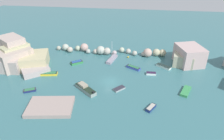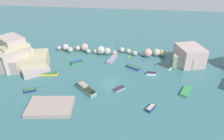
{
  "view_description": "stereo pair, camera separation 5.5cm",
  "coord_description": "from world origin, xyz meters",
  "px_view_note": "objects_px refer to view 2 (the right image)",
  "views": [
    {
      "loc": [
        6.29,
        -42.65,
        27.41
      ],
      "look_at": [
        0.0,
        4.16,
        1.0
      ],
      "focal_mm": 32.81,
      "sensor_mm": 36.0,
      "label": 1
    },
    {
      "loc": [
        6.35,
        -42.64,
        27.41
      ],
      "look_at": [
        0.0,
        4.16,
        1.0
      ],
      "focal_mm": 32.81,
      "sensor_mm": 36.0,
      "label": 2
    }
  ],
  "objects_px": {
    "channel_buoy": "(128,57)",
    "moored_boat_3": "(133,68)",
    "moored_boat_6": "(164,66)",
    "moored_boat_10": "(151,108)",
    "moored_boat_9": "(112,59)",
    "moored_boat_0": "(49,74)",
    "moored_boat_5": "(151,74)",
    "stone_dock": "(50,107)",
    "moored_boat_1": "(85,88)",
    "moored_boat_7": "(77,62)",
    "moored_boat_8": "(30,90)",
    "moored_boat_2": "(186,91)",
    "moored_boat_4": "(119,89)"
  },
  "relations": [
    {
      "from": "moored_boat_0",
      "to": "moored_boat_8",
      "type": "xyz_separation_m",
      "value": [
        -1.4,
        -7.74,
        -0.07
      ]
    },
    {
      "from": "moored_boat_3",
      "to": "moored_boat_4",
      "type": "relative_size",
      "value": 1.37
    },
    {
      "from": "moored_boat_2",
      "to": "stone_dock",
      "type": "bearing_deg",
      "value": 132.19
    },
    {
      "from": "channel_buoy",
      "to": "moored_boat_4",
      "type": "xyz_separation_m",
      "value": [
        -0.97,
        -17.4,
        -0.01
      ]
    },
    {
      "from": "moored_boat_0",
      "to": "moored_boat_9",
      "type": "xyz_separation_m",
      "value": [
        15.33,
        10.64,
        0.06
      ]
    },
    {
      "from": "moored_boat_1",
      "to": "moored_boat_8",
      "type": "relative_size",
      "value": 1.98
    },
    {
      "from": "stone_dock",
      "to": "moored_boat_7",
      "type": "height_order",
      "value": "stone_dock"
    },
    {
      "from": "moored_boat_7",
      "to": "moored_boat_10",
      "type": "height_order",
      "value": "moored_boat_7"
    },
    {
      "from": "channel_buoy",
      "to": "moored_boat_3",
      "type": "relative_size",
      "value": 0.12
    },
    {
      "from": "moored_boat_1",
      "to": "moored_boat_3",
      "type": "relative_size",
      "value": 1.43
    },
    {
      "from": "moored_boat_8",
      "to": "moored_boat_0",
      "type": "bearing_deg",
      "value": 53.66
    },
    {
      "from": "channel_buoy",
      "to": "moored_boat_3",
      "type": "distance_m",
      "value": 7.05
    },
    {
      "from": "moored_boat_0",
      "to": "moored_boat_3",
      "type": "distance_m",
      "value": 22.79
    },
    {
      "from": "moored_boat_9",
      "to": "moored_boat_3",
      "type": "bearing_deg",
      "value": -109.11
    },
    {
      "from": "moored_boat_2",
      "to": "moored_boat_4",
      "type": "distance_m",
      "value": 15.31
    },
    {
      "from": "moored_boat_5",
      "to": "moored_boat_8",
      "type": "xyz_separation_m",
      "value": [
        -28.08,
        -11.47,
        -0.03
      ]
    },
    {
      "from": "stone_dock",
      "to": "moored_boat_8",
      "type": "height_order",
      "value": "stone_dock"
    },
    {
      "from": "moored_boat_2",
      "to": "moored_boat_5",
      "type": "distance_m",
      "value": 10.44
    },
    {
      "from": "stone_dock",
      "to": "moored_boat_9",
      "type": "height_order",
      "value": "moored_boat_9"
    },
    {
      "from": "moored_boat_0",
      "to": "moored_boat_9",
      "type": "relative_size",
      "value": 0.75
    },
    {
      "from": "moored_boat_2",
      "to": "moored_boat_8",
      "type": "distance_m",
      "value": 35.98
    },
    {
      "from": "moored_boat_6",
      "to": "moored_boat_3",
      "type": "bearing_deg",
      "value": 49.18
    },
    {
      "from": "moored_boat_4",
      "to": "moored_boat_9",
      "type": "xyz_separation_m",
      "value": [
        -3.71,
        14.98,
        0.15
      ]
    },
    {
      "from": "stone_dock",
      "to": "moored_boat_1",
      "type": "height_order",
      "value": "moored_boat_1"
    },
    {
      "from": "channel_buoy",
      "to": "moored_boat_10",
      "type": "relative_size",
      "value": 0.17
    },
    {
      "from": "moored_boat_0",
      "to": "moored_boat_6",
      "type": "distance_m",
      "value": 31.33
    },
    {
      "from": "moored_boat_7",
      "to": "moored_boat_10",
      "type": "bearing_deg",
      "value": -77.2
    },
    {
      "from": "moored_boat_8",
      "to": "stone_dock",
      "type": "bearing_deg",
      "value": -62.04
    },
    {
      "from": "moored_boat_3",
      "to": "moored_boat_9",
      "type": "bearing_deg",
      "value": -3.65
    },
    {
      "from": "channel_buoy",
      "to": "moored_boat_5",
      "type": "distance_m",
      "value": 11.49
    },
    {
      "from": "moored_boat_2",
      "to": "moored_boat_8",
      "type": "relative_size",
      "value": 1.56
    },
    {
      "from": "moored_boat_0",
      "to": "moored_boat_5",
      "type": "bearing_deg",
      "value": 178.0
    },
    {
      "from": "moored_boat_7",
      "to": "moored_boat_10",
      "type": "relative_size",
      "value": 1.23
    },
    {
      "from": "moored_boat_1",
      "to": "moored_boat_4",
      "type": "relative_size",
      "value": 1.96
    },
    {
      "from": "stone_dock",
      "to": "moored_boat_0",
      "type": "bearing_deg",
      "value": 114.03
    },
    {
      "from": "moored_boat_6",
      "to": "moored_boat_7",
      "type": "bearing_deg",
      "value": 38.77
    },
    {
      "from": "moored_boat_8",
      "to": "moored_boat_7",
      "type": "bearing_deg",
      "value": 39.36
    },
    {
      "from": "stone_dock",
      "to": "moored_boat_5",
      "type": "height_order",
      "value": "stone_dock"
    },
    {
      "from": "moored_boat_3",
      "to": "moored_boat_5",
      "type": "bearing_deg",
      "value": -178.31
    },
    {
      "from": "moored_boat_3",
      "to": "moored_boat_10",
      "type": "relative_size",
      "value": 1.4
    },
    {
      "from": "channel_buoy",
      "to": "moored_boat_0",
      "type": "xyz_separation_m",
      "value": [
        -20.0,
        -13.07,
        0.09
      ]
    },
    {
      "from": "moored_boat_3",
      "to": "moored_boat_9",
      "type": "relative_size",
      "value": 0.67
    },
    {
      "from": "channel_buoy",
      "to": "moored_boat_8",
      "type": "xyz_separation_m",
      "value": [
        -21.4,
        -20.81,
        0.02
      ]
    },
    {
      "from": "moored_boat_7",
      "to": "moored_boat_10",
      "type": "xyz_separation_m",
      "value": [
        20.75,
        -17.61,
        -0.06
      ]
    },
    {
      "from": "moored_boat_5",
      "to": "moored_boat_1",
      "type": "bearing_deg",
      "value": -149.92
    },
    {
      "from": "moored_boat_2",
      "to": "moored_boat_5",
      "type": "bearing_deg",
      "value": 70.73
    },
    {
      "from": "moored_boat_0",
      "to": "moored_boat_1",
      "type": "height_order",
      "value": "moored_boat_1"
    },
    {
      "from": "moored_boat_0",
      "to": "moored_boat_10",
      "type": "height_order",
      "value": "moored_boat_0"
    },
    {
      "from": "moored_boat_1",
      "to": "moored_boat_6",
      "type": "relative_size",
      "value": 1.4
    },
    {
      "from": "moored_boat_6",
      "to": "moored_boat_10",
      "type": "bearing_deg",
      "value": 114.29
    }
  ]
}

